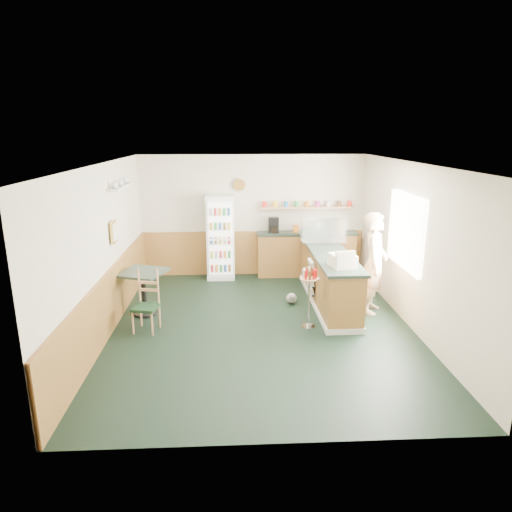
{
  "coord_description": "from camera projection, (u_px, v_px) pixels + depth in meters",
  "views": [
    {
      "loc": [
        -0.45,
        -7.09,
        3.18
      ],
      "look_at": [
        -0.05,
        0.6,
        1.07
      ],
      "focal_mm": 32.0,
      "sensor_mm": 36.0,
      "label": 1
    }
  ],
  "objects": [
    {
      "name": "cafe_table",
      "position": [
        143.0,
        284.0,
        8.06
      ],
      "size": [
        0.94,
        0.94,
        0.81
      ],
      "rotation": [
        0.0,
        0.0,
        -0.34
      ],
      "color": "black",
      "rests_on": "ground"
    },
    {
      "name": "dog_doorstop",
      "position": [
        292.0,
        298.0,
        8.67
      ],
      "size": [
        0.2,
        0.26,
        0.24
      ],
      "rotation": [
        0.0,
        0.0,
        -0.08
      ],
      "color": "gray",
      "rests_on": "ground"
    },
    {
      "name": "condiment_stand",
      "position": [
        309.0,
        288.0,
        7.5
      ],
      "size": [
        0.32,
        0.32,
        1.01
      ],
      "rotation": [
        0.0,
        0.0,
        -0.28
      ],
      "color": "silver",
      "rests_on": "ground"
    },
    {
      "name": "service_counter",
      "position": [
        328.0,
        279.0,
        8.67
      ],
      "size": [
        0.68,
        3.01,
        1.01
      ],
      "color": "#AC7037",
      "rests_on": "ground"
    },
    {
      "name": "cash_register",
      "position": [
        343.0,
        261.0,
        7.53
      ],
      "size": [
        0.44,
        0.46,
        0.21
      ],
      "primitive_type": "cube",
      "rotation": [
        0.0,
        0.0,
        0.21
      ],
      "color": "#EFE1C6",
      "rests_on": "service_counter"
    },
    {
      "name": "shopkeeper",
      "position": [
        374.0,
        263.0,
        8.1
      ],
      "size": [
        0.64,
        0.73,
        1.83
      ],
      "primitive_type": "imported",
      "rotation": [
        0.0,
        0.0,
        1.17
      ],
      "color": "tan",
      "rests_on": "ground"
    },
    {
      "name": "display_case",
      "position": [
        323.0,
        231.0,
        9.11
      ],
      "size": [
        0.87,
        0.45,
        0.49
      ],
      "color": "silver",
      "rests_on": "service_counter"
    },
    {
      "name": "newspaper_rack",
      "position": [
        311.0,
        277.0,
        8.5
      ],
      "size": [
        0.09,
        0.4,
        0.65
      ],
      "color": "black",
      "rests_on": "ground"
    },
    {
      "name": "cafe_chair",
      "position": [
        146.0,
        298.0,
        7.47
      ],
      "size": [
        0.45,
        0.45,
        1.02
      ],
      "rotation": [
        0.0,
        0.0,
        -0.21
      ],
      "color": "black",
      "rests_on": "ground"
    },
    {
      "name": "ground",
      "position": [
        261.0,
        326.0,
        7.69
      ],
      "size": [
        6.0,
        6.0,
        0.0
      ],
      "primitive_type": "plane",
      "color": "black",
      "rests_on": "ground"
    },
    {
      "name": "room_envelope",
      "position": [
        246.0,
        229.0,
        7.98
      ],
      "size": [
        5.04,
        6.02,
        2.72
      ],
      "color": "beige",
      "rests_on": "ground"
    },
    {
      "name": "drinks_fridge",
      "position": [
        220.0,
        237.0,
        10.05
      ],
      "size": [
        0.61,
        0.53,
        1.84
      ],
      "color": "white",
      "rests_on": "ground"
    },
    {
      "name": "back_counter",
      "position": [
        306.0,
        252.0,
        10.31
      ],
      "size": [
        2.24,
        0.42,
        1.69
      ],
      "color": "#AC7037",
      "rests_on": "ground"
    }
  ]
}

